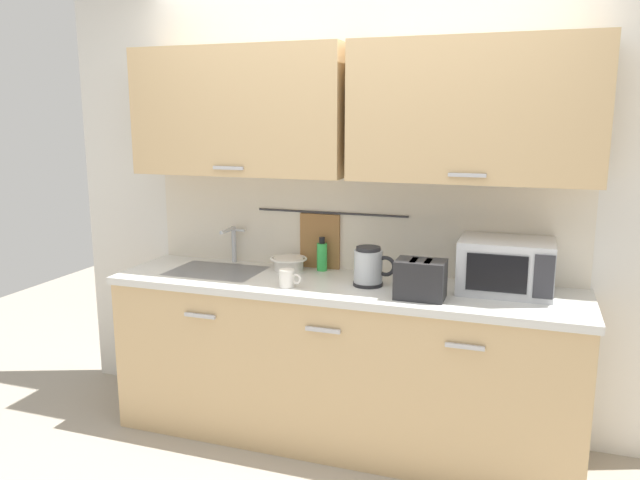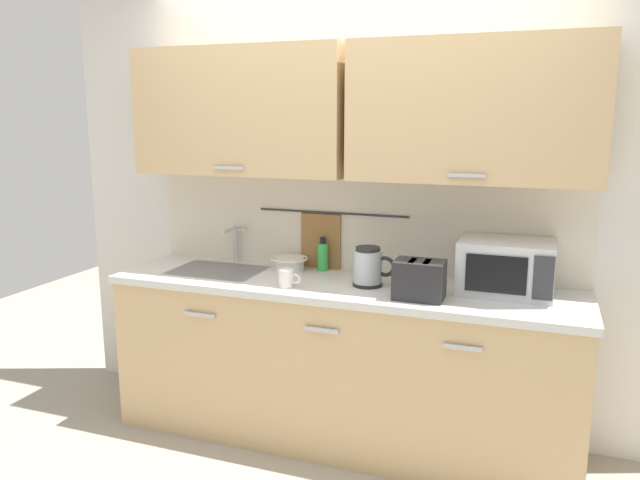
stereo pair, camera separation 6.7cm
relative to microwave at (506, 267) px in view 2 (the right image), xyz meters
name	(u,v)px [view 2 (the right image)]	position (x,y,z in m)	size (l,w,h in m)	color
ground	(322,465)	(-0.83, -0.41, -1.04)	(8.00, 8.00, 0.00)	#9E9384
counter_unit	(339,361)	(-0.84, -0.11, -0.58)	(2.53, 0.64, 0.90)	tan
back_wall_assembly	(355,163)	(-0.83, 0.12, 0.49)	(3.70, 0.41, 2.50)	silver
sink_faucet	(234,239)	(-1.59, 0.12, 0.01)	(0.09, 0.17, 0.22)	#B2B5BA
microwave	(506,267)	(0.00, 0.00, 0.00)	(0.46, 0.35, 0.27)	silver
electric_kettle	(369,267)	(-0.68, -0.11, -0.03)	(0.23, 0.16, 0.21)	black
dish_soap_bottle	(323,256)	(-1.02, 0.12, -0.05)	(0.06, 0.06, 0.20)	green
mug_near_sink	(287,278)	(-1.08, -0.28, -0.09)	(0.12, 0.08, 0.09)	silver
mixing_bowl	(289,263)	(-1.20, 0.06, -0.09)	(0.21, 0.21, 0.08)	silver
toaster	(419,280)	(-0.39, -0.25, -0.04)	(0.26, 0.17, 0.19)	#232326
mug_by_kettle	(410,277)	(-0.48, -0.03, -0.09)	(0.12, 0.08, 0.09)	blue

